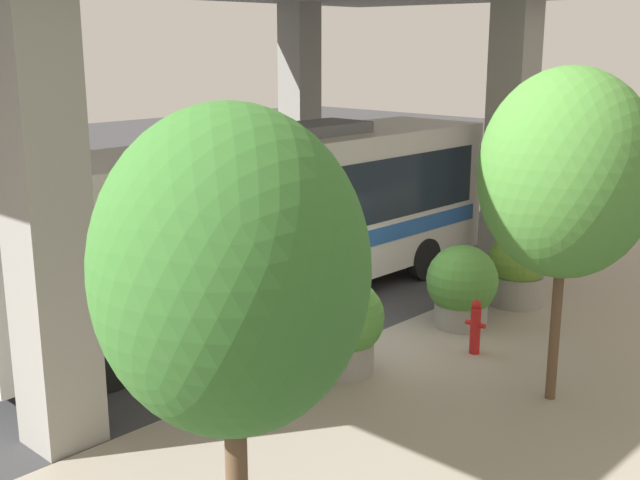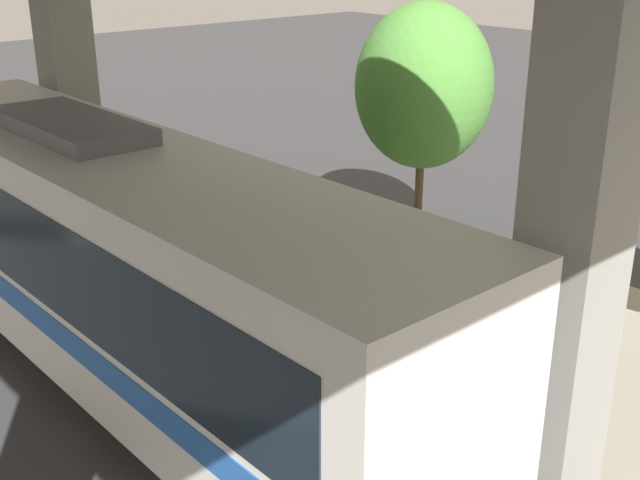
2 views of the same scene
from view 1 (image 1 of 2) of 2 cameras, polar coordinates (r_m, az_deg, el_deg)
The scene contains 10 objects.
ground_plane at distance 15.33m, azimuth 3.05°, elevation -7.05°, with size 80.00×80.00×0.00m, color #38383A.
sidewalk_strip at distance 13.74m, azimuth 12.79°, elevation -9.93°, with size 6.00×40.00×0.02m.
overpass at distance 17.18m, azimuth -7.34°, elevation 16.53°, with size 9.40×19.85×7.16m.
bus at distance 16.49m, azimuth -4.22°, elevation 1.88°, with size 2.67×12.56×3.78m.
fire_hydrant at distance 14.69m, azimuth 10.99°, elevation -6.09°, with size 0.39×0.19×1.03m.
planter_front at distance 17.53m, azimuth 13.85°, elevation -2.02°, with size 1.24×1.24×1.62m.
planter_middle at distance 13.55m, azimuth 1.82°, elevation -6.09°, with size 1.32×1.32×1.65m.
planter_back at distance 15.94m, azimuth 10.05°, elevation -3.27°, with size 1.40×1.40×1.65m.
street_tree_near at distance 6.86m, azimuth -6.35°, elevation -2.36°, with size 2.40×2.40×5.03m.
street_tree_far at distance 12.37m, azimuth 17.14°, elevation 4.50°, with size 2.61×2.61×5.17m.
Camera 1 is at (-9.20, 10.96, 5.50)m, focal length 45.00 mm.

